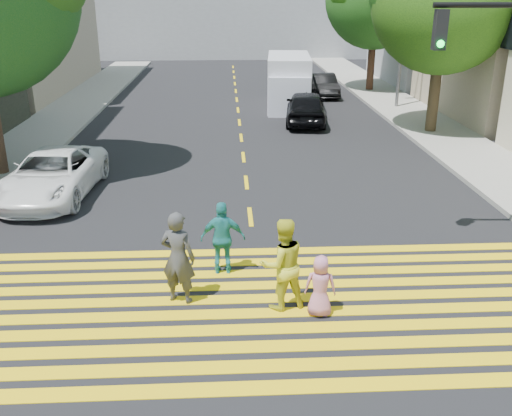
{
  "coord_description": "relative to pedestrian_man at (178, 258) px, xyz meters",
  "views": [
    {
      "loc": [
        -0.6,
        -8.46,
        5.77
      ],
      "look_at": [
        0.0,
        3.0,
        1.4
      ],
      "focal_mm": 40.0,
      "sensor_mm": 36.0,
      "label": 1
    }
  ],
  "objects": [
    {
      "name": "sidewalk_left",
      "position": [
        -6.92,
        20.44,
        -0.88
      ],
      "size": [
        3.0,
        40.0,
        0.15
      ],
      "primitive_type": "cube",
      "color": "gray",
      "rests_on": "ground"
    },
    {
      "name": "dark_car_parked",
      "position": [
        6.66,
        23.31,
        -0.31
      ],
      "size": [
        1.38,
        3.91,
        1.29
      ],
      "primitive_type": "imported",
      "rotation": [
        0.0,
        0.0,
        0.0
      ],
      "color": "black",
      "rests_on": "ground"
    },
    {
      "name": "pedestrian_man",
      "position": [
        0.0,
        0.0,
        0.0
      ],
      "size": [
        0.8,
        0.66,
        1.9
      ],
      "primitive_type": "imported",
      "rotation": [
        0.0,
        0.0,
        2.8
      ],
      "color": "#3A3A3C",
      "rests_on": "ground"
    },
    {
      "name": "white_sedan",
      "position": [
        -4.21,
        6.41,
        -0.27
      ],
      "size": [
        2.57,
        5.05,
        1.37
      ],
      "primitive_type": "imported",
      "rotation": [
        0.0,
        0.0,
        -0.06
      ],
      "color": "white",
      "rests_on": "ground"
    },
    {
      "name": "street_lamp",
      "position": [
        9.68,
        19.28,
        4.28
      ],
      "size": [
        2.06,
        0.48,
        9.11
      ],
      "rotation": [
        0.0,
        0.0,
        0.14
      ],
      "color": "slate",
      "rests_on": "ground"
    },
    {
      "name": "dark_car_near",
      "position": [
        4.66,
        16.05,
        -0.18
      ],
      "size": [
        2.34,
        4.69,
        1.53
      ],
      "primitive_type": "imported",
      "rotation": [
        0.0,
        0.0,
        3.02
      ],
      "color": "black",
      "rests_on": "ground"
    },
    {
      "name": "crosswalk",
      "position": [
        1.58,
        -0.28,
        -0.94
      ],
      "size": [
        13.4,
        5.3,
        0.01
      ],
      "color": "yellow",
      "rests_on": "ground"
    },
    {
      "name": "pedestrian_woman",
      "position": [
        2.0,
        -0.32,
        -0.03
      ],
      "size": [
        1.05,
        0.91,
        1.84
      ],
      "primitive_type": "imported",
      "rotation": [
        0.0,
        0.0,
        3.41
      ],
      "color": "gold",
      "rests_on": "ground"
    },
    {
      "name": "lane_line",
      "position": [
        1.58,
        20.94,
        -0.95
      ],
      "size": [
        0.12,
        34.4,
        0.01
      ],
      "color": "yellow",
      "rests_on": "ground"
    },
    {
      "name": "white_van",
      "position": [
        4.26,
        20.0,
        0.31
      ],
      "size": [
        2.58,
        5.81,
        2.66
      ],
      "rotation": [
        0.0,
        0.0,
        -0.09
      ],
      "color": "silver",
      "rests_on": "ground"
    },
    {
      "name": "silver_car",
      "position": [
        5.02,
        26.57,
        -0.29
      ],
      "size": [
        2.39,
        4.76,
        1.33
      ],
      "primitive_type": "imported",
      "rotation": [
        0.0,
        0.0,
        3.26
      ],
      "color": "#BDBDBD",
      "rests_on": "ground"
    },
    {
      "name": "building_right_grey",
      "position": [
        16.58,
        28.44,
        4.05
      ],
      "size": [
        10.0,
        10.0,
        10.0
      ],
      "primitive_type": "cube",
      "color": "gray",
      "rests_on": "ground"
    },
    {
      "name": "ground",
      "position": [
        1.58,
        -1.56,
        -0.95
      ],
      "size": [
        120.0,
        120.0,
        0.0
      ],
      "primitive_type": "plane",
      "color": "black"
    },
    {
      "name": "pedestrian_child",
      "position": [
        2.68,
        -0.64,
        -0.34
      ],
      "size": [
        0.65,
        0.49,
        1.22
      ],
      "primitive_type": "imported",
      "rotation": [
        0.0,
        0.0,
        2.96
      ],
      "color": "#BF7190",
      "rests_on": "ground"
    },
    {
      "name": "sidewalk_right",
      "position": [
        10.08,
        13.44,
        -0.88
      ],
      "size": [
        3.0,
        60.0,
        0.15
      ],
      "primitive_type": "cube",
      "color": "gray",
      "rests_on": "ground"
    },
    {
      "name": "pedestrian_extra",
      "position": [
        0.86,
        1.19,
        -0.13
      ],
      "size": [
        0.96,
        0.42,
        1.63
      ],
      "primitive_type": "imported",
      "rotation": [
        0.0,
        0.0,
        3.12
      ],
      "color": "teal",
      "rests_on": "ground"
    }
  ]
}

